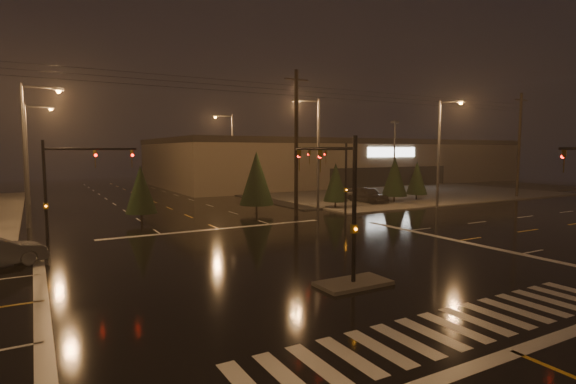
# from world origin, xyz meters

# --- Properties ---
(ground) EXTENTS (140.00, 140.00, 0.00)m
(ground) POSITION_xyz_m (0.00, 0.00, 0.00)
(ground) COLOR black
(ground) RESTS_ON ground
(sidewalk_ne) EXTENTS (36.00, 36.00, 0.12)m
(sidewalk_ne) POSITION_xyz_m (30.00, 30.00, 0.06)
(sidewalk_ne) COLOR #44423D
(sidewalk_ne) RESTS_ON ground
(median_island) EXTENTS (3.00, 1.60, 0.15)m
(median_island) POSITION_xyz_m (0.00, -4.00, 0.07)
(median_island) COLOR #44423D
(median_island) RESTS_ON ground
(crosswalk) EXTENTS (15.00, 2.60, 0.01)m
(crosswalk) POSITION_xyz_m (0.00, -9.00, 0.01)
(crosswalk) COLOR beige
(crosswalk) RESTS_ON ground
(stop_bar_near) EXTENTS (16.00, 0.50, 0.01)m
(stop_bar_near) POSITION_xyz_m (0.00, -11.00, 0.01)
(stop_bar_near) COLOR beige
(stop_bar_near) RESTS_ON ground
(stop_bar_far) EXTENTS (16.00, 0.50, 0.01)m
(stop_bar_far) POSITION_xyz_m (0.00, 11.00, 0.01)
(stop_bar_far) COLOR beige
(stop_bar_far) RESTS_ON ground
(parking_lot) EXTENTS (50.00, 24.00, 0.08)m
(parking_lot) POSITION_xyz_m (35.00, 28.00, 0.04)
(parking_lot) COLOR black
(parking_lot) RESTS_ON ground
(retail_building) EXTENTS (60.20, 28.30, 7.20)m
(retail_building) POSITION_xyz_m (35.00, 45.99, 3.84)
(retail_building) COLOR #776D55
(retail_building) RESTS_ON ground
(signal_mast_median) EXTENTS (0.25, 4.59, 6.00)m
(signal_mast_median) POSITION_xyz_m (0.00, -3.07, 3.75)
(signal_mast_median) COLOR black
(signal_mast_median) RESTS_ON ground
(signal_mast_ne) EXTENTS (4.84, 1.86, 6.00)m
(signal_mast_ne) POSITION_xyz_m (9.50, 10.14, 3.79)
(signal_mast_ne) COLOR black
(signal_mast_ne) RESTS_ON ground
(signal_mast_nw) EXTENTS (4.84, 1.86, 6.00)m
(signal_mast_nw) POSITION_xyz_m (-9.50, 10.14, 3.79)
(signal_mast_nw) COLOR black
(signal_mast_nw) RESTS_ON ground
(streetlight_0) EXTENTS (2.77, 0.32, 10.00)m
(streetlight_0) POSITION_xyz_m (-11.18, -15.00, 5.80)
(streetlight_0) COLOR #38383A
(streetlight_0) RESTS_ON ground
(streetlight_1) EXTENTS (2.77, 0.32, 10.00)m
(streetlight_1) POSITION_xyz_m (-11.18, 18.00, 5.80)
(streetlight_1) COLOR #38383A
(streetlight_1) RESTS_ON ground
(streetlight_2) EXTENTS (2.77, 0.32, 10.00)m
(streetlight_2) POSITION_xyz_m (-11.18, 34.00, 5.80)
(streetlight_2) COLOR #38383A
(streetlight_2) RESTS_ON ground
(streetlight_3) EXTENTS (2.77, 0.32, 10.00)m
(streetlight_3) POSITION_xyz_m (11.18, 16.00, 5.80)
(streetlight_3) COLOR #38383A
(streetlight_3) RESTS_ON ground
(streetlight_4) EXTENTS (2.77, 0.32, 10.00)m
(streetlight_4) POSITION_xyz_m (11.18, 36.00, 5.80)
(streetlight_4) COLOR #38383A
(streetlight_4) RESTS_ON ground
(streetlight_6) EXTENTS (0.32, 2.77, 10.00)m
(streetlight_6) POSITION_xyz_m (22.00, 11.18, 5.80)
(streetlight_6) COLOR #38383A
(streetlight_6) RESTS_ON ground
(utility_pole_1) EXTENTS (2.20, 0.32, 12.00)m
(utility_pole_1) POSITION_xyz_m (8.00, 14.00, 6.13)
(utility_pole_1) COLOR black
(utility_pole_1) RESTS_ON ground
(utility_pole_2) EXTENTS (2.20, 0.32, 12.00)m
(utility_pole_2) POSITION_xyz_m (38.00, 14.00, 6.13)
(utility_pole_2) COLOR black
(utility_pole_2) RESTS_ON ground
(conifer_0) EXTENTS (2.29, 2.29, 4.28)m
(conifer_0) POSITION_xyz_m (13.48, 16.02, 2.49)
(conifer_0) COLOR black
(conifer_0) RESTS_ON ground
(conifer_1) EXTENTS (2.63, 2.63, 4.81)m
(conifer_1) POSITION_xyz_m (21.71, 16.99, 2.75)
(conifer_1) COLOR black
(conifer_1) RESTS_ON ground
(conifer_2) EXTENTS (2.27, 2.27, 4.25)m
(conifer_2) POSITION_xyz_m (25.10, 17.19, 2.47)
(conifer_2) COLOR black
(conifer_2) RESTS_ON ground
(conifer_3) EXTENTS (2.32, 2.32, 4.33)m
(conifer_3) POSITION_xyz_m (-4.04, 16.68, 2.51)
(conifer_3) COLOR black
(conifer_3) RESTS_ON ground
(conifer_4) EXTENTS (2.98, 2.98, 5.36)m
(conifer_4) POSITION_xyz_m (5.86, 17.18, 3.03)
(conifer_4) COLOR black
(conifer_4) RESTS_ON ground
(car_parked) EXTENTS (2.15, 5.06, 1.71)m
(car_parked) POSITION_xyz_m (18.98, 18.04, 0.85)
(car_parked) COLOR black
(car_parked) RESTS_ON ground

